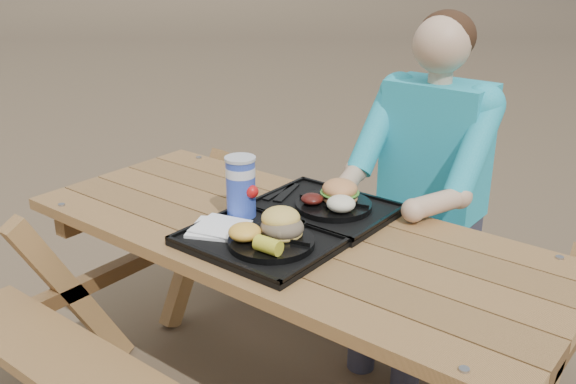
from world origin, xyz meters
The scene contains 17 objects.
picnic_table centered at (0.00, 0.00, 0.38)m, with size 1.80×1.49×0.75m, color #999999, non-canonical shape.
tray_near centered at (0.00, -0.15, 0.76)m, with size 0.45×0.35×0.02m, color black.
tray_far centered at (0.01, 0.19, 0.76)m, with size 0.45×0.35×0.02m, color black.
plate_near centered at (0.06, -0.15, 0.78)m, with size 0.26×0.26×0.02m, color black.
plate_far centered at (0.04, 0.20, 0.78)m, with size 0.26×0.26×0.02m, color black.
napkin_stack centered at (-0.15, -0.18, 0.78)m, with size 0.16×0.16×0.02m, color white.
soda_cup centered at (-0.16, -0.04, 0.87)m, with size 0.10×0.10×0.19m, color #1633AB.
condiment_bbq centered at (-0.01, -0.03, 0.79)m, with size 0.06×0.06×0.03m, color black.
condiment_mustard centered at (0.06, -0.01, 0.78)m, with size 0.05×0.05×0.03m, color yellow.
sandwich centered at (0.06, -0.11, 0.85)m, with size 0.12×0.12×0.13m, color #F4C556, non-canonical shape.
mac_cheese centered at (0.00, -0.20, 0.81)m, with size 0.10×0.10×0.05m, color yellow.
corn_cob centered at (0.11, -0.23, 0.81)m, with size 0.08×0.08×0.05m, color yellow, non-canonical shape.
cutlery_far centered at (-0.17, 0.20, 0.77)m, with size 0.03×0.18×0.01m, color black.
burger centered at (0.04, 0.23, 0.85)m, with size 0.12×0.12×0.11m, color #D9894C, non-canonical shape.
baked_beans centered at (-0.01, 0.15, 0.81)m, with size 0.08×0.08×0.03m, color #48120E.
potato_salad centered at (0.10, 0.15, 0.82)m, with size 0.10×0.10×0.05m, color #F2EBCD.
diner centered at (0.15, 0.71, 0.64)m, with size 0.48×0.84×1.28m, color teal, non-canonical shape.
Camera 1 is at (1.16, -1.47, 1.62)m, focal length 40.00 mm.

